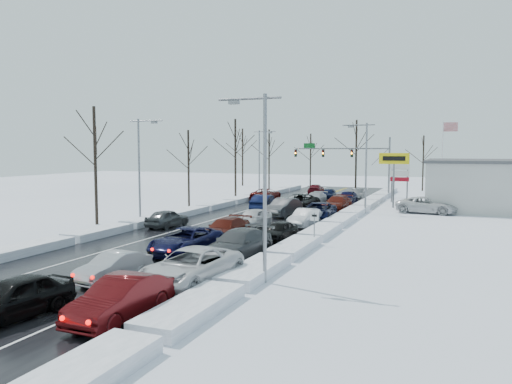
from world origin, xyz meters
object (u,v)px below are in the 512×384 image
at_px(queued_car_0, 14,319).
at_px(tires_plus_sign, 394,162).
at_px(traffic_signal_mast, 351,156).
at_px(flagpole, 444,153).
at_px(oncoming_car_0, 264,211).

bearing_deg(queued_car_0, tires_plus_sign, 83.71).
height_order(traffic_signal_mast, tires_plus_sign, traffic_signal_mast).
xyz_separation_m(tires_plus_sign, flagpole, (4.67, 14.01, 0.93)).
distance_m(tires_plus_sign, flagpole, 14.79).
bearing_deg(traffic_signal_mast, queued_car_0, -91.99).
height_order(flagpole, queued_car_0, flagpole).
xyz_separation_m(tires_plus_sign, queued_car_0, (-8.94, -42.41, -4.99)).
distance_m(traffic_signal_mast, tires_plus_sign, 13.92).
distance_m(traffic_signal_mast, oncoming_car_0, 21.02).
height_order(tires_plus_sign, flagpole, flagpole).
bearing_deg(queued_car_0, traffic_signal_mast, 93.63).
bearing_deg(oncoming_car_0, tires_plus_sign, -152.58).
bearing_deg(tires_plus_sign, flagpole, 71.56).
xyz_separation_m(flagpole, queued_car_0, (-13.61, -56.41, -5.93)).
height_order(traffic_signal_mast, flagpole, flagpole).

